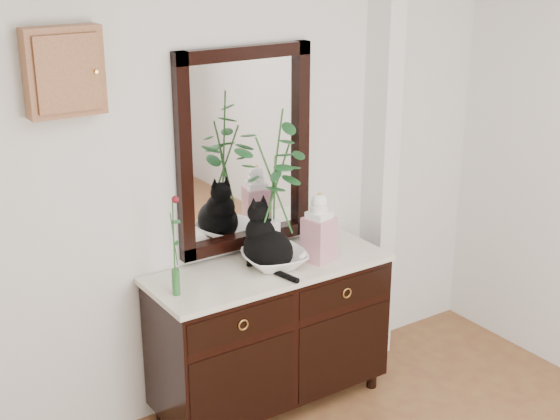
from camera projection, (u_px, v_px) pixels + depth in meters
wall_back at (228, 169)px, 4.14m from camera, size 3.60×0.04×2.70m
pilaster at (381, 145)px, 4.60m from camera, size 0.12×0.20×2.70m
sideboard at (270, 329)px, 4.29m from camera, size 1.33×0.52×0.82m
wall_mirror at (245, 150)px, 4.15m from camera, size 0.80×0.06×1.10m
key_cabinet at (64, 72)px, 3.47m from camera, size 0.35×0.10×0.40m
cat at (268, 237)px, 4.07m from camera, size 0.32×0.36×0.37m
lotus_bowl at (275, 259)px, 4.15m from camera, size 0.40×0.40×0.08m
vase_branches at (274, 187)px, 4.02m from camera, size 0.43×0.43×0.85m
bud_vase_rose at (174, 246)px, 3.75m from camera, size 0.08×0.08×0.52m
ginger_jar at (319, 226)px, 4.19m from camera, size 0.17×0.17×0.39m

